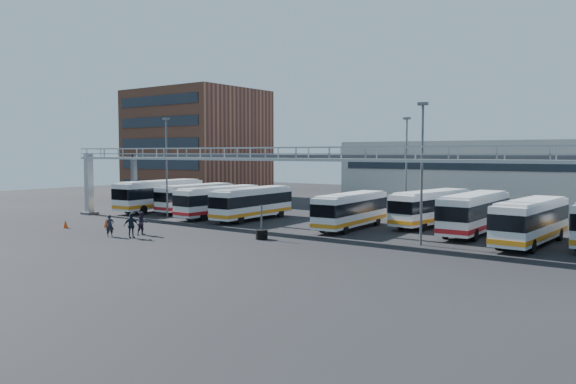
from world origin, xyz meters
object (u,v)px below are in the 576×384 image
Objects in this scene: bus_6 at (432,207)px; pedestrian_b at (142,223)px; bus_1 at (196,197)px; light_pole_left at (167,162)px; bus_5 at (351,209)px; bus_7 at (475,212)px; light_pole_mid at (422,166)px; pedestrian_a at (110,226)px; bus_3 at (252,202)px; pedestrian_d at (131,226)px; tire_stack at (262,234)px; bus_8 at (531,220)px; cone_right at (106,223)px; light_pole_back at (406,162)px; bus_0 at (160,194)px; bus_2 at (220,200)px; cone_left at (65,224)px.

pedestrian_b is at bearing -124.44° from bus_6.
light_pole_left is at bearing -76.54° from bus_1.
bus_7 is at bearing 12.89° from bus_5.
light_pole_mid is 24.50m from pedestrian_a.
bus_3 reaches higher than pedestrian_d.
tire_stack is at bearing -32.04° from bus_1.
bus_8 is 35.05m from cone_right.
light_pole_left is 12.81× the size of cone_right.
light_pole_back is 23.39m from bus_1.
bus_6 is at bearing -45.07° from light_pole_back.
bus_5 is at bearing -16.36° from pedestrian_a.
bus_0 is 5.96× the size of pedestrian_d.
light_pole_mid is 22.56m from pedestrian_d.
light_pole_left is 20.34m from bus_5.
bus_8 is 29.90m from pedestrian_d.
bus_7 is at bearing -23.81° from bus_6.
light_pole_left is at bearing -170.83° from bus_8.
light_pole_left is at bearing -160.21° from bus_3.
light_pole_back is 0.98× the size of bus_5.
bus_6 is 25.34m from pedestrian_b.
light_pole_left is 28.02m from light_pole_mid.
bus_1 is (-21.40, -8.55, -4.01)m from light_pole_back.
bus_7 reaches higher than bus_5.
light_pole_mid is 0.94× the size of bus_8.
light_pole_mid is at bearing -101.39° from bus_7.
bus_2 is at bearing 177.73° from bus_5.
pedestrian_b is 2.67× the size of cone_left.
tire_stack is (-7.57, -15.03, -1.34)m from bus_6.
bus_0 is 39.78m from bus_8.
light_pole_back reaches higher than pedestrian_b.
light_pole_left is 0.92× the size of bus_7.
light_pole_mid is at bearing -58.22° from pedestrian_b.
bus_5 is (15.24, 0.37, -0.03)m from bus_2.
bus_1 reaches higher than pedestrian_a.
pedestrian_d is at bearing -50.43° from bus_0.
tire_stack is at bearing -98.53° from light_pole_back.
light_pole_left is at bearing 55.89° from pedestrian_d.
light_pole_left and light_pole_back have the same top height.
bus_2 is 15.09m from pedestrian_a.
light_pole_back is 1.00× the size of bus_1.
bus_1 is 14.40× the size of cone_left.
bus_3 is 14.90× the size of cone_left.
light_pole_back is 18.12m from bus_8.
light_pole_back is at bearing -18.57° from pedestrian_b.
cone_left is at bearing -130.16° from light_pole_back.
bus_6 is at bearing 38.32° from cone_left.
light_pole_mid is 8.55m from bus_7.
bus_5 is 7.66m from bus_6.
bus_3 is (4.07, 0.35, 0.01)m from bus_2.
bus_0 is at bearing 53.58° from pedestrian_b.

